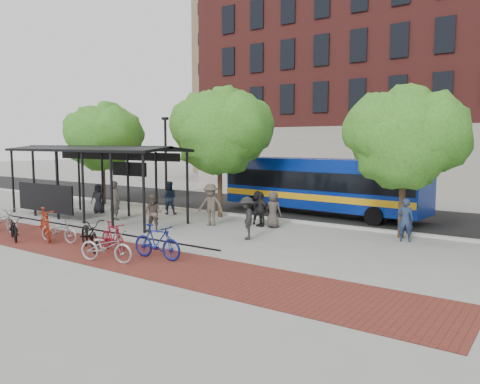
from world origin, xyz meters
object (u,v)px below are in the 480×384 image
Objects in this scene: bike_8 at (90,234)px; pedestrian_4 at (261,209)px; bus at (321,183)px; bike_6 at (59,230)px; bike_2 at (2,220)px; tree_a at (104,134)px; bike_9 at (113,237)px; tree_b at (222,128)px; pedestrian_1 at (115,200)px; pedestrian_0 at (98,199)px; pedestrian_6 at (273,210)px; bike_10 at (106,247)px; pedestrian_9 at (247,218)px; pedestrian_7 at (405,220)px; bike_11 at (157,242)px; bike_5 at (45,224)px; pedestrian_8 at (153,213)px; bike_4 at (14,228)px; bus_shelter at (91,158)px; pedestrian_2 at (169,198)px; pedestrian_3 at (211,205)px; tree_c at (407,134)px; lamp_post_left at (166,161)px; pedestrian_5 at (258,208)px.

pedestrian_4 reaches higher than bike_8.
pedestrian_4 is at bearing -94.25° from bus.
bike_6 is (-5.16, -11.74, -1.22)m from bus.
tree_a is at bearing 16.79° from bike_2.
bike_2 is at bearing 107.51° from bike_9.
bus is at bearing 42.13° from tree_b.
pedestrian_0 is at bearing -13.27° from pedestrian_1.
tree_a is 3.88× the size of pedestrian_6.
bike_2 is at bearing -115.50° from pedestrian_0.
bike_10 is 5.66m from pedestrian_9.
tree_b is at bearing -14.56° from pedestrian_6.
bike_6 is 1.04× the size of pedestrian_7.
pedestrian_6 is (0.15, 6.96, 0.23)m from bike_11.
pedestrian_8 is (2.24, 3.54, 0.17)m from bike_5.
bus is (3.78, 3.42, -2.79)m from tree_b.
tree_a reaches higher than bike_9.
bus is 6.32× the size of bike_4.
pedestrian_1 reaches higher than pedestrian_7.
bus_shelter is 5.63× the size of bike_11.
pedestrian_0 is (-2.99, 6.32, 0.32)m from bike_4.
tree_a is at bearing -43.18° from pedestrian_2.
tree_b reaches higher than bike_11.
pedestrian_3 is at bearing 124.75° from pedestrian_2.
bus_shelter is 11.64m from bus.
bus is at bearing 14.98° from tree_a.
bike_10 is 1.09× the size of pedestrian_2.
bike_4 is 1.95m from bike_6.
bus is at bearing -52.95° from pedestrian_7.
bike_5 is 7.77m from pedestrian_9.
pedestrian_4 is at bearing -169.09° from tree_c.
tree_b is 4.45m from lamp_post_left.
pedestrian_1 is at bearing -2.80° from pedestrian_7.
pedestrian_4 is (8.12, 7.38, 0.26)m from bike_2.
tree_c reaches higher than bike_9.
bike_2 is 7.55m from bike_10.
bike_10 is (5.62, -0.14, 0.04)m from bike_4.
pedestrian_6 is at bearing -26.60° from pedestrian_0.
pedestrian_5 is 0.94× the size of pedestrian_7.
pedestrian_7 is (8.60, 7.78, 0.26)m from bike_8.
pedestrian_3 is at bearing -52.62° from bike_2.
pedestrian_9 is at bearing -82.52° from bus.
bike_10 is at bearing -76.42° from bike_5.
lamp_post_left is 4.37m from pedestrian_1.
pedestrian_3 reaches higher than pedestrian_6.
pedestrian_2 is at bearing -41.40° from lamp_post_left.
tree_a reaches higher than bike_6.
bike_6 is 0.99× the size of pedestrian_2.
tree_b reaches higher than pedestrian_6.
bike_11 is at bearing -57.59° from bike_8.
bike_6 is at bearing -123.38° from pedestrian_3.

